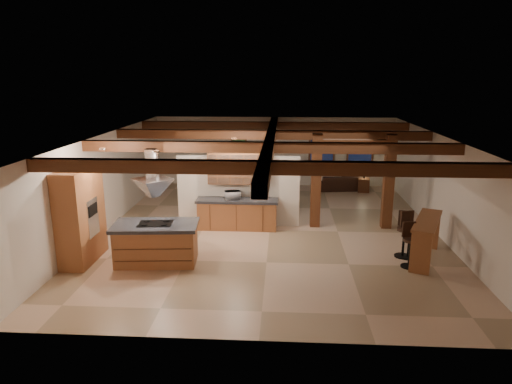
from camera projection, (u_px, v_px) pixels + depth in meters
The scene contains 23 objects.
ground at pixel (270, 230), 13.95m from camera, with size 12.00×12.00×0.00m, color tan.
room_walls at pixel (270, 173), 13.51m from camera, with size 12.00×12.00×12.00m.
ceiling_beams at pixel (270, 140), 13.26m from camera, with size 10.00×12.00×0.28m.
timber_posts at pixel (353, 171), 13.85m from camera, with size 2.50×0.30×2.90m.
partition_wall at pixel (238, 191), 14.22m from camera, with size 3.80×0.18×2.20m, color beige.
pantry_cabinet at pixel (81, 215), 11.41m from camera, with size 0.67×1.60×2.40m.
back_counter at pixel (237, 214), 14.00m from camera, with size 2.50×0.66×0.94m.
upper_display_cabinet at pixel (237, 169), 13.85m from camera, with size 1.80×0.36×0.95m.
range_hood at pixel (154, 194), 11.12m from camera, with size 1.10×1.10×1.40m.
back_windows at pixel (341, 151), 19.15m from camera, with size 2.70×0.07×1.70m.
framed_art at pixel (239, 146), 19.35m from camera, with size 0.65×0.05×0.85m.
recessed_cans at pixel (168, 146), 11.51m from camera, with size 3.16×2.46×0.03m.
kitchen_island at pixel (156, 243), 11.43m from camera, with size 2.18×1.29×1.04m.
dining_table at pixel (268, 198), 16.25m from camera, with size 2.01×1.12×0.71m, color #3F200F.
sofa at pixel (340, 183), 18.80m from camera, with size 2.07×0.81×0.60m, color black.
microwave at pixel (233, 195), 13.86m from camera, with size 0.45×0.31×0.25m, color #BCBBC0.
bar_counter at pixel (426, 233), 11.54m from camera, with size 1.29×2.10×1.09m.
side_table at pixel (364, 185), 18.48m from camera, with size 0.45×0.45×0.55m, color #431F10.
table_lamp at pixel (364, 172), 18.35m from camera, with size 0.30×0.30×0.35m.
bar_stool_a at pixel (410, 245), 11.18m from camera, with size 0.39×0.40×1.12m.
bar_stool_b at pixel (409, 235), 11.75m from camera, with size 0.44×0.46×1.21m.
bar_stool_c at pixel (404, 234), 11.81m from camera, with size 0.43×0.45×1.20m.
dining_chairs at pixel (268, 191), 16.18m from camera, with size 2.08×2.08×1.21m.
Camera 1 is at (0.38, -13.22, 4.61)m, focal length 32.00 mm.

